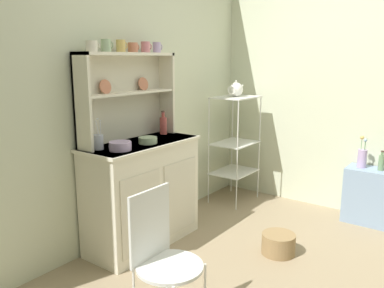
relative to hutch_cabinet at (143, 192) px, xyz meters
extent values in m
cube|color=beige|center=(0.15, 0.26, 0.80)|extent=(3.84, 0.05, 2.50)
cube|color=beige|center=(1.77, -1.37, 0.80)|extent=(0.05, 3.84, 2.50)
cube|color=silver|center=(0.00, 0.00, -0.01)|extent=(0.98, 0.42, 0.87)
cube|color=beige|center=(-0.24, -0.21, -0.06)|extent=(0.41, 0.01, 0.61)
cube|color=beige|center=(0.24, -0.21, -0.06)|extent=(0.41, 0.01, 0.61)
cube|color=#EEE6CE|center=(0.00, 0.00, 0.41)|extent=(1.01, 0.45, 0.02)
cube|color=beige|center=(0.00, 0.20, 0.78)|extent=(0.94, 0.02, 0.70)
cube|color=silver|center=(-0.46, 0.12, 0.78)|extent=(0.02, 0.18, 0.70)
cube|color=silver|center=(0.46, 0.12, 0.78)|extent=(0.02, 0.18, 0.70)
cube|color=silver|center=(0.00, 0.12, 0.81)|extent=(0.90, 0.16, 0.02)
cube|color=silver|center=(0.00, 0.12, 1.12)|extent=(0.94, 0.18, 0.02)
cylinder|color=#C67556|center=(-0.21, 0.16, 0.87)|extent=(0.11, 0.03, 0.11)
cylinder|color=#C67556|center=(0.21, 0.16, 0.87)|extent=(0.11, 0.03, 0.11)
cylinder|color=silver|center=(1.11, -0.25, 0.12)|extent=(0.01, 0.01, 1.14)
cylinder|color=silver|center=(1.58, -0.25, 0.12)|extent=(0.01, 0.01, 1.14)
cylinder|color=silver|center=(1.11, 0.10, 0.12)|extent=(0.01, 0.01, 1.14)
cylinder|color=silver|center=(1.58, 0.10, 0.12)|extent=(0.01, 0.01, 1.14)
cube|color=silver|center=(1.34, -0.08, 0.68)|extent=(0.50, 0.37, 0.01)
cube|color=silver|center=(1.34, -0.08, 0.19)|extent=(0.50, 0.37, 0.01)
cube|color=silver|center=(1.34, -0.08, -0.12)|extent=(0.50, 0.37, 0.01)
cube|color=#849EBC|center=(1.59, -1.44, -0.18)|extent=(0.28, 0.48, 0.52)
cylinder|color=white|center=(-0.65, -0.81, -0.22)|extent=(0.01, 0.01, 0.45)
cylinder|color=white|center=(-0.79, -0.94, 0.00)|extent=(0.36, 0.36, 0.02)
cube|color=white|center=(-0.79, -0.81, 0.20)|extent=(0.31, 0.02, 0.40)
cylinder|color=#93754C|center=(0.50, -0.99, -0.36)|extent=(0.27, 0.27, 0.17)
cylinder|color=silver|center=(-0.35, 0.12, 1.17)|extent=(0.08, 0.08, 0.08)
torus|color=silver|center=(-0.30, 0.12, 1.17)|extent=(0.01, 0.05, 0.05)
cylinder|color=#9EB78E|center=(-0.22, 0.12, 1.17)|extent=(0.07, 0.07, 0.09)
torus|color=#9EB78E|center=(-0.17, 0.12, 1.18)|extent=(0.01, 0.05, 0.05)
cylinder|color=#DBB760|center=(-0.07, 0.12, 1.17)|extent=(0.07, 0.07, 0.09)
torus|color=#DBB760|center=(-0.02, 0.12, 1.18)|extent=(0.01, 0.05, 0.05)
cylinder|color=#C67556|center=(0.06, 0.12, 1.16)|extent=(0.08, 0.08, 0.08)
torus|color=#C67556|center=(0.11, 0.12, 1.17)|extent=(0.01, 0.04, 0.04)
cylinder|color=#D17A84|center=(0.21, 0.12, 1.17)|extent=(0.08, 0.08, 0.09)
torus|color=#D17A84|center=(0.26, 0.12, 1.18)|extent=(0.01, 0.05, 0.05)
cylinder|color=#B79ECC|center=(0.35, 0.12, 1.17)|extent=(0.07, 0.07, 0.09)
torus|color=#B79ECC|center=(0.39, 0.12, 1.18)|extent=(0.01, 0.05, 0.05)
cylinder|color=#B79ECC|center=(-0.30, -0.07, 0.45)|extent=(0.16, 0.16, 0.06)
cylinder|color=#9EB78E|center=(0.00, -0.07, 0.45)|extent=(0.15, 0.15, 0.05)
cylinder|color=#B74C47|center=(0.37, 0.09, 0.50)|extent=(0.06, 0.06, 0.15)
cylinder|color=#B74C47|center=(0.37, 0.09, 0.59)|extent=(0.03, 0.03, 0.05)
cylinder|color=#4C382D|center=(0.37, 0.09, 0.62)|extent=(0.03, 0.03, 0.01)
cylinder|color=#B2B7C6|center=(-0.37, 0.08, 0.48)|extent=(0.08, 0.08, 0.11)
cylinder|color=silver|center=(-0.38, 0.06, 0.56)|extent=(0.03, 0.02, 0.18)
ellipsoid|color=silver|center=(-0.38, 0.06, 0.65)|extent=(0.02, 0.01, 0.01)
cylinder|color=silver|center=(-0.36, 0.06, 0.55)|extent=(0.03, 0.03, 0.16)
ellipsoid|color=silver|center=(-0.36, 0.06, 0.64)|extent=(0.02, 0.01, 0.01)
sphere|color=white|center=(1.34, -0.08, 0.76)|extent=(0.15, 0.15, 0.15)
sphere|color=silver|center=(1.34, -0.08, 0.85)|extent=(0.02, 0.02, 0.02)
cylinder|color=white|center=(1.45, -0.08, 0.77)|extent=(0.09, 0.02, 0.07)
torus|color=white|center=(1.26, -0.08, 0.76)|extent=(0.01, 0.09, 0.09)
cylinder|color=#B79ECC|center=(1.59, -1.32, 0.16)|extent=(0.08, 0.08, 0.17)
cylinder|color=#4C844C|center=(1.58, -1.33, 0.28)|extent=(0.00, 0.01, 0.11)
sphere|color=#8EB2D1|center=(1.58, -1.33, 0.34)|extent=(0.03, 0.03, 0.03)
cylinder|color=#4C844C|center=(1.58, -1.30, 0.30)|extent=(0.00, 0.01, 0.13)
sphere|color=#DBB760|center=(1.58, -1.30, 0.36)|extent=(0.04, 0.04, 0.04)
cylinder|color=#4C844C|center=(1.59, -1.33, 0.28)|extent=(0.00, 0.01, 0.11)
sphere|color=#9EB78E|center=(1.59, -1.33, 0.34)|extent=(0.03, 0.03, 0.03)
cylinder|color=#6B8C60|center=(1.59, -1.48, 0.15)|extent=(0.05, 0.05, 0.14)
cylinder|color=#6B8C60|center=(1.59, -1.48, 0.23)|extent=(0.02, 0.02, 0.03)
cylinder|color=#4C382D|center=(1.59, -1.48, 0.26)|extent=(0.03, 0.03, 0.01)
camera|label=1|loc=(-2.25, -2.18, 1.08)|focal=37.07mm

